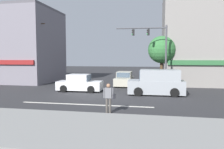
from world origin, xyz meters
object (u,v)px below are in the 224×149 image
(street_tree, at_px, (162,50))
(traffic_light_mast, at_px, (156,47))
(sedan_crossing_rightbound, at_px, (80,84))
(pedestrian_foreground_with_bag, at_px, (109,96))
(utility_pole_near_left, at_px, (40,51))
(sedan_crossing_center, at_px, (124,79))
(van_crossing_leftbound, at_px, (157,83))

(street_tree, height_order, traffic_light_mast, traffic_light_mast)
(sedan_crossing_rightbound, xyz_separation_m, pedestrian_foreground_with_bag, (4.29, -7.46, 0.24))
(utility_pole_near_left, bearing_deg, street_tree, 3.44)
(utility_pole_near_left, bearing_deg, traffic_light_mast, -7.06)
(street_tree, relative_size, pedestrian_foreground_with_bag, 3.25)
(street_tree, height_order, utility_pole_near_left, utility_pole_near_left)
(sedan_crossing_center, distance_m, van_crossing_leftbound, 6.42)
(traffic_light_mast, relative_size, sedan_crossing_center, 1.50)
(utility_pole_near_left, bearing_deg, sedan_crossing_center, 4.54)
(sedan_crossing_rightbound, bearing_deg, street_tree, 32.30)
(sedan_crossing_center, height_order, pedestrian_foreground_with_bag, pedestrian_foreground_with_bag)
(sedan_crossing_rightbound, relative_size, van_crossing_leftbound, 0.89)
(sedan_crossing_center, bearing_deg, utility_pole_near_left, -175.46)
(traffic_light_mast, bearing_deg, sedan_crossing_rightbound, -161.25)
(street_tree, relative_size, utility_pole_near_left, 0.74)
(street_tree, distance_m, pedestrian_foreground_with_bag, 13.01)
(street_tree, height_order, van_crossing_leftbound, street_tree)
(sedan_crossing_center, relative_size, van_crossing_leftbound, 0.89)
(utility_pole_near_left, distance_m, traffic_light_mast, 13.13)
(sedan_crossing_center, height_order, van_crossing_leftbound, van_crossing_leftbound)
(traffic_light_mast, height_order, sedan_crossing_rightbound, traffic_light_mast)
(utility_pole_near_left, xyz_separation_m, van_crossing_leftbound, (13.15, -4.62, -2.82))
(van_crossing_leftbound, bearing_deg, pedestrian_foreground_with_bag, -111.87)
(utility_pole_near_left, relative_size, pedestrian_foreground_with_bag, 4.40)
(street_tree, xyz_separation_m, utility_pole_near_left, (-13.68, -0.82, -0.12))
(traffic_light_mast, distance_m, pedestrian_foreground_with_bag, 10.64)
(street_tree, distance_m, utility_pole_near_left, 13.70)
(traffic_light_mast, height_order, van_crossing_leftbound, traffic_light_mast)
(sedan_crossing_rightbound, relative_size, pedestrian_foreground_with_bag, 2.48)
(utility_pole_near_left, bearing_deg, van_crossing_leftbound, -19.37)
(street_tree, xyz_separation_m, pedestrian_foreground_with_bag, (-3.26, -12.24, -2.99))
(street_tree, bearing_deg, sedan_crossing_center, -179.24)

